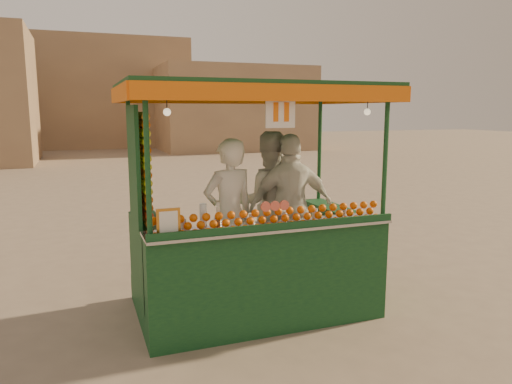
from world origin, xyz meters
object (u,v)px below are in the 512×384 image
object	(u,v)px
juice_cart	(249,242)
vendor_right	(291,207)
vendor_middle	(269,203)
vendor_left	(229,215)

from	to	relation	value
juice_cart	vendor_right	bearing A→B (deg)	14.36
vendor_middle	vendor_right	xyz separation A→B (m)	(0.17, -0.32, -0.01)
vendor_right	juice_cart	bearing A→B (deg)	21.33
vendor_left	vendor_right	world-z (taller)	vendor_right
vendor_middle	vendor_right	distance (m)	0.36
juice_cart	vendor_middle	size ratio (longest dim) A/B	1.62
vendor_middle	vendor_right	world-z (taller)	vendor_middle
juice_cart	vendor_left	distance (m)	0.40
vendor_middle	juice_cart	bearing A→B (deg)	62.87
juice_cart	vendor_left	size ratio (longest dim) A/B	1.67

